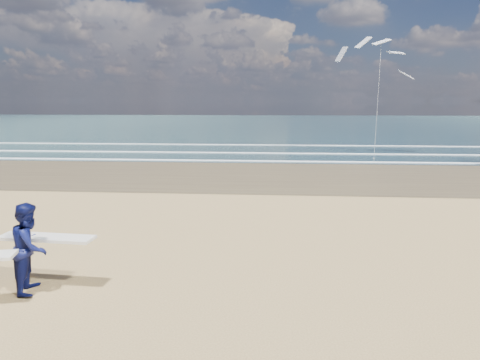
{
  "coord_description": "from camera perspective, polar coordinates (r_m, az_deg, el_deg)",
  "views": [
    {
      "loc": [
        5.22,
        -6.92,
        4.19
      ],
      "look_at": [
        4.21,
        6.0,
        1.8
      ],
      "focal_mm": 32.0,
      "sensor_mm": 36.0,
      "label": 1
    }
  ],
  "objects": [
    {
      "name": "ocean",
      "position": [
        80.4,
        15.17,
        7.13
      ],
      "size": [
        220.0,
        100.0,
        0.02
      ],
      "primitive_type": "cube",
      "color": "#1A3139",
      "rests_on": "ground"
    },
    {
      "name": "foam_breakers",
      "position": [
        38.23,
        27.22,
        3.1
      ],
      "size": [
        220.0,
        11.7,
        0.05
      ],
      "color": "white",
      "rests_on": "ground"
    },
    {
      "name": "surfer_far",
      "position": [
        10.65,
        -26.1,
        -7.99
      ],
      "size": [
        2.23,
        1.25,
        2.01
      ],
      "color": "#0C1144",
      "rests_on": "ground"
    },
    {
      "name": "kite_1",
      "position": [
        35.23,
        18.05,
        12.48
      ],
      "size": [
        6.34,
        4.8,
        10.0
      ],
      "color": "slate",
      "rests_on": "ground"
    }
  ]
}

